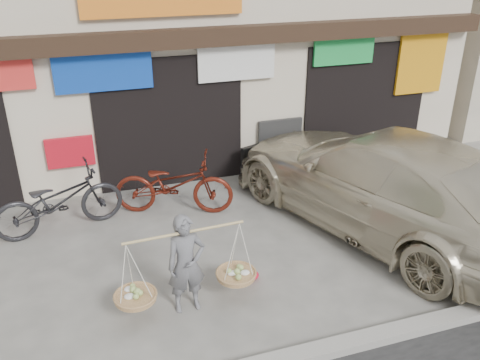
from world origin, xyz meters
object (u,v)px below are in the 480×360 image
object	(u,v)px
bike_0	(59,201)
suv	(381,181)
bike_2	(174,184)
street_vendor	(186,268)

from	to	relation	value
bike_0	suv	size ratio (longest dim) A/B	0.34
bike_2	suv	xyz separation A→B (m)	(3.40, -1.62, 0.31)
bike_0	bike_2	xyz separation A→B (m)	(2.06, 0.03, -0.00)
bike_0	suv	xyz separation A→B (m)	(5.45, -1.59, 0.30)
street_vendor	bike_0	size ratio (longest dim) A/B	0.90
street_vendor	suv	bearing A→B (deg)	15.40
street_vendor	suv	distance (m)	3.98
suv	bike_0	bearing A→B (deg)	-35.64
suv	bike_2	bearing A→B (deg)	-44.83
street_vendor	bike_0	bearing A→B (deg)	118.50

